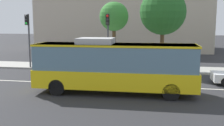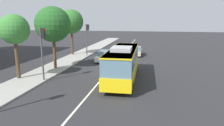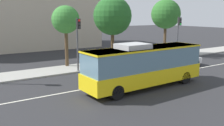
{
  "view_description": "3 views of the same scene",
  "coord_description": "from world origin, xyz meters",
  "px_view_note": "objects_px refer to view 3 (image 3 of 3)",
  "views": [
    {
      "loc": [
        -0.7,
        -18.46,
        4.41
      ],
      "look_at": [
        -4.11,
        0.14,
        1.57
      ],
      "focal_mm": 43.37,
      "sensor_mm": 36.0,
      "label": 1
    },
    {
      "loc": [
        -22.95,
        -4.81,
        5.95
      ],
      "look_at": [
        -4.19,
        -1.15,
        1.81
      ],
      "focal_mm": 32.6,
      "sensor_mm": 36.0,
      "label": 2
    },
    {
      "loc": [
        -15.92,
        -16.27,
        5.56
      ],
      "look_at": [
        -5.85,
        -1.14,
        2.01
      ],
      "focal_mm": 40.32,
      "sensor_mm": 36.0,
      "label": 3
    }
  ],
  "objects_px": {
    "traffic_light_far_corner": "(179,30)",
    "street_tree_kerbside_right": "(166,14)",
    "sedan_white": "(182,59)",
    "transit_bus": "(145,64)",
    "traffic_light_mid_block": "(78,35)",
    "street_tree_kerbside_left": "(113,16)",
    "street_tree_kerbside_centre": "(66,20)"
  },
  "relations": [
    {
      "from": "traffic_light_far_corner",
      "to": "street_tree_kerbside_right",
      "type": "relative_size",
      "value": 0.69
    },
    {
      "from": "sedan_white",
      "to": "transit_bus",
      "type": "bearing_deg",
      "value": 23.7
    },
    {
      "from": "traffic_light_mid_block",
      "to": "traffic_light_far_corner",
      "type": "bearing_deg",
      "value": 85.55
    },
    {
      "from": "street_tree_kerbside_left",
      "to": "street_tree_kerbside_right",
      "type": "bearing_deg",
      "value": 9.58
    },
    {
      "from": "transit_bus",
      "to": "street_tree_kerbside_right",
      "type": "height_order",
      "value": "street_tree_kerbside_right"
    },
    {
      "from": "street_tree_kerbside_left",
      "to": "street_tree_kerbside_centre",
      "type": "relative_size",
      "value": 1.15
    },
    {
      "from": "traffic_light_mid_block",
      "to": "street_tree_kerbside_left",
      "type": "bearing_deg",
      "value": 100.2
    },
    {
      "from": "transit_bus",
      "to": "traffic_light_mid_block",
      "type": "height_order",
      "value": "traffic_light_mid_block"
    },
    {
      "from": "street_tree_kerbside_right",
      "to": "transit_bus",
      "type": "bearing_deg",
      "value": -140.58
    },
    {
      "from": "transit_bus",
      "to": "street_tree_kerbside_left",
      "type": "relative_size",
      "value": 1.35
    },
    {
      "from": "street_tree_kerbside_centre",
      "to": "street_tree_kerbside_right",
      "type": "height_order",
      "value": "street_tree_kerbside_right"
    },
    {
      "from": "traffic_light_mid_block",
      "to": "sedan_white",
      "type": "bearing_deg",
      "value": 67.34
    },
    {
      "from": "street_tree_kerbside_left",
      "to": "street_tree_kerbside_right",
      "type": "xyz_separation_m",
      "value": [
        9.67,
        1.63,
        0.19
      ]
    },
    {
      "from": "traffic_light_mid_block",
      "to": "street_tree_kerbside_right",
      "type": "distance_m",
      "value": 14.87
    },
    {
      "from": "sedan_white",
      "to": "street_tree_kerbside_left",
      "type": "bearing_deg",
      "value": -38.7
    },
    {
      "from": "street_tree_kerbside_centre",
      "to": "sedan_white",
      "type": "bearing_deg",
      "value": -30.71
    },
    {
      "from": "street_tree_kerbside_left",
      "to": "street_tree_kerbside_centre",
      "type": "xyz_separation_m",
      "value": [
        -4.73,
        1.63,
        -0.4
      ]
    },
    {
      "from": "transit_bus",
      "to": "street_tree_kerbside_centre",
      "type": "distance_m",
      "value": 10.93
    },
    {
      "from": "sedan_white",
      "to": "traffic_light_far_corner",
      "type": "bearing_deg",
      "value": -132.07
    },
    {
      "from": "transit_bus",
      "to": "street_tree_kerbside_centre",
      "type": "xyz_separation_m",
      "value": [
        -1.84,
        10.31,
        3.13
      ]
    },
    {
      "from": "transit_bus",
      "to": "street_tree_kerbside_right",
      "type": "xyz_separation_m",
      "value": [
        12.55,
        10.32,
        3.71
      ]
    },
    {
      "from": "traffic_light_mid_block",
      "to": "street_tree_kerbside_right",
      "type": "height_order",
      "value": "street_tree_kerbside_right"
    },
    {
      "from": "traffic_light_mid_block",
      "to": "street_tree_kerbside_left",
      "type": "relative_size",
      "value": 0.7
    },
    {
      "from": "sedan_white",
      "to": "street_tree_kerbside_right",
      "type": "xyz_separation_m",
      "value": [
        3.69,
        6.37,
        4.79
      ]
    },
    {
      "from": "street_tree_kerbside_left",
      "to": "traffic_light_mid_block",
      "type": "bearing_deg",
      "value": -164.9
    },
    {
      "from": "sedan_white",
      "to": "traffic_light_far_corner",
      "type": "height_order",
      "value": "traffic_light_far_corner"
    },
    {
      "from": "sedan_white",
      "to": "street_tree_kerbside_centre",
      "type": "relative_size",
      "value": 0.7
    },
    {
      "from": "traffic_light_mid_block",
      "to": "street_tree_kerbside_centre",
      "type": "bearing_deg",
      "value": 174.06
    },
    {
      "from": "sedan_white",
      "to": "traffic_light_mid_block",
      "type": "bearing_deg",
      "value": -18.07
    },
    {
      "from": "street_tree_kerbside_right",
      "to": "traffic_light_mid_block",
      "type": "bearing_deg",
      "value": -168.57
    },
    {
      "from": "sedan_white",
      "to": "street_tree_kerbside_centre",
      "type": "distance_m",
      "value": 13.15
    },
    {
      "from": "transit_bus",
      "to": "traffic_light_far_corner",
      "type": "height_order",
      "value": "traffic_light_far_corner"
    }
  ]
}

